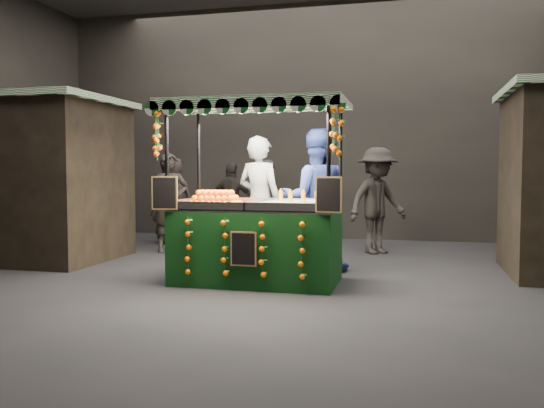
# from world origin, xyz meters

# --- Properties ---
(ground) EXTENTS (12.00, 12.00, 0.00)m
(ground) POSITION_xyz_m (0.00, 0.00, 0.00)
(ground) COLOR black
(ground) RESTS_ON ground
(market_hall) EXTENTS (12.10, 10.10, 5.05)m
(market_hall) POSITION_xyz_m (0.00, 0.00, 3.38)
(market_hall) COLOR black
(market_hall) RESTS_ON ground
(neighbour_stall_left) EXTENTS (3.00, 2.20, 2.60)m
(neighbour_stall_left) POSITION_xyz_m (-4.40, 1.00, 1.31)
(neighbour_stall_left) COLOR black
(neighbour_stall_left) RESTS_ON ground
(juice_stall) EXTENTS (2.40, 1.41, 2.32)m
(juice_stall) POSITION_xyz_m (-0.23, -0.04, 0.72)
(juice_stall) COLOR black
(juice_stall) RESTS_ON ground
(vendor_grey) EXTENTS (0.82, 0.65, 1.95)m
(vendor_grey) POSITION_xyz_m (-0.51, 1.12, 0.98)
(vendor_grey) COLOR gray
(vendor_grey) RESTS_ON ground
(vendor_blue) EXTENTS (1.15, 0.99, 2.04)m
(vendor_blue) POSITION_xyz_m (0.35, 1.06, 1.02)
(vendor_blue) COLOR navy
(vendor_blue) RESTS_ON ground
(shopper_0) EXTENTS (0.76, 0.71, 1.75)m
(shopper_0) POSITION_xyz_m (-2.46, 2.28, 0.88)
(shopper_0) COLOR black
(shopper_0) RESTS_ON ground
(shopper_1) EXTENTS (1.03, 0.93, 1.73)m
(shopper_1) POSITION_xyz_m (3.60, 2.70, 0.87)
(shopper_1) COLOR #2C2624
(shopper_1) RESTS_ON ground
(shopper_2) EXTENTS (0.97, 0.45, 1.62)m
(shopper_2) POSITION_xyz_m (-1.89, 4.06, 0.81)
(shopper_2) COLOR black
(shopper_2) RESTS_ON ground
(shopper_3) EXTENTS (1.33, 1.32, 1.84)m
(shopper_3) POSITION_xyz_m (1.11, 2.98, 0.92)
(shopper_3) COLOR black
(shopper_3) RESTS_ON ground
(shopper_4) EXTENTS (1.00, 0.93, 1.72)m
(shopper_4) POSITION_xyz_m (-2.93, 3.42, 0.86)
(shopper_4) COLOR black
(shopper_4) RESTS_ON ground
(shopper_5) EXTENTS (1.12, 1.53, 1.60)m
(shopper_5) POSITION_xyz_m (3.53, 2.72, 0.80)
(shopper_5) COLOR black
(shopper_5) RESTS_ON ground
(shopper_6) EXTENTS (0.46, 0.64, 1.65)m
(shopper_6) POSITION_xyz_m (-1.07, 3.54, 0.82)
(shopper_6) COLOR #2A2422
(shopper_6) RESTS_ON ground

